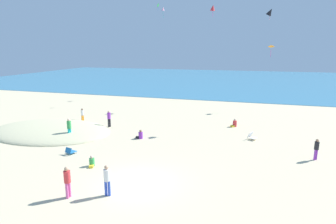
{
  "coord_description": "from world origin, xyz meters",
  "views": [
    {
      "loc": [
        5.87,
        -13.91,
        7.6
      ],
      "look_at": [
        0.0,
        5.92,
        2.92
      ],
      "focal_mm": 30.17,
      "sensor_mm": 36.0,
      "label": 1
    }
  ],
  "objects": [
    {
      "name": "kite_red",
      "position": [
        0.61,
        23.93,
        12.62
      ],
      "size": [
        0.76,
        0.69,
        1.54
      ],
      "rotation": [
        0.0,
        0.0,
        1.44
      ],
      "color": "red"
    },
    {
      "name": "ground_plane",
      "position": [
        0.0,
        10.0,
        0.0
      ],
      "size": [
        120.0,
        120.0,
        0.0
      ],
      "primitive_type": "plane",
      "color": "beige"
    },
    {
      "name": "person_3",
      "position": [
        -3.88,
        1.33,
        0.27
      ],
      "size": [
        0.48,
        0.64,
        0.72
      ],
      "rotation": [
        0.0,
        0.0,
        5.04
      ],
      "color": "green",
      "rests_on": "ground_plane"
    },
    {
      "name": "kite_pink",
      "position": [
        -8.04,
        30.41,
        13.6
      ],
      "size": [
        0.5,
        0.51,
        1.64
      ],
      "rotation": [
        0.0,
        0.0,
        3.04
      ],
      "color": "pink"
    },
    {
      "name": "person_7",
      "position": [
        -2.89,
        -2.56,
        0.99
      ],
      "size": [
        0.36,
        0.36,
        1.71
      ],
      "rotation": [
        0.0,
        0.0,
        3.07
      ],
      "color": "#D8599E",
      "rests_on": "ground_plane"
    },
    {
      "name": "kite_black",
      "position": [
        7.16,
        15.65,
        10.95
      ],
      "size": [
        0.9,
        0.76,
        1.1
      ],
      "rotation": [
        0.0,
        0.0,
        4.34
      ],
      "color": "black"
    },
    {
      "name": "beach_chair_far_left",
      "position": [
        -6.57,
        2.81,
        0.22
      ],
      "size": [
        0.73,
        0.78,
        0.52
      ],
      "rotation": [
        0.0,
        0.0,
        1.32
      ],
      "color": "#2370B2",
      "rests_on": "ground_plane"
    },
    {
      "name": "person_8",
      "position": [
        -10.97,
        11.22,
        0.84
      ],
      "size": [
        0.37,
        0.37,
        1.45
      ],
      "rotation": [
        0.0,
        0.0,
        5.94
      ],
      "color": "orange",
      "rests_on": "ground_plane"
    },
    {
      "name": "person_0",
      "position": [
        -7.34,
        10.26,
        0.95
      ],
      "size": [
        0.43,
        0.43,
        1.65
      ],
      "rotation": [
        0.0,
        0.0,
        5.87
      ],
      "color": "black",
      "rests_on": "ground_plane"
    },
    {
      "name": "kite_green",
      "position": [
        -7.3,
        25.71,
        13.45
      ],
      "size": [
        0.23,
        0.54,
        0.95
      ],
      "rotation": [
        0.0,
        0.0,
        4.24
      ],
      "color": "green"
    },
    {
      "name": "kite_orange",
      "position": [
        7.96,
        24.06,
        7.88
      ],
      "size": [
        0.73,
        0.62,
        1.52
      ],
      "rotation": [
        0.0,
        0.0,
        0.21
      ],
      "color": "orange"
    },
    {
      "name": "beach_chair_far_right",
      "position": [
        6.21,
        10.16,
        0.28
      ],
      "size": [
        0.88,
        0.85,
        0.62
      ],
      "rotation": [
        0.0,
        0.0,
        5.79
      ],
      "color": "white",
      "rests_on": "ground_plane"
    },
    {
      "name": "dune_mound",
      "position": [
        -11.87,
        7.24,
        0.0
      ],
      "size": [
        11.62,
        8.13,
        1.25
      ],
      "primitive_type": "ellipsoid",
      "color": "beige",
      "rests_on": "ground_plane"
    },
    {
      "name": "person_6",
      "position": [
        4.53,
        13.86,
        0.3
      ],
      "size": [
        0.68,
        0.7,
        0.8
      ],
      "rotation": [
        0.0,
        0.0,
        3.96
      ],
      "color": "red",
      "rests_on": "ground_plane"
    },
    {
      "name": "person_4",
      "position": [
        -3.02,
        7.69,
        0.29
      ],
      "size": [
        0.64,
        0.4,
        0.77
      ],
      "rotation": [
        0.0,
        0.0,
        3.23
      ],
      "color": "purple",
      "rests_on": "ground_plane"
    },
    {
      "name": "person_5",
      "position": [
        10.49,
        6.71,
        0.88
      ],
      "size": [
        0.43,
        0.43,
        1.52
      ],
      "rotation": [
        0.0,
        0.0,
        5.51
      ],
      "color": "purple",
      "rests_on": "ground_plane"
    },
    {
      "name": "person_1",
      "position": [
        -8.9,
        6.05,
        1.01
      ],
      "size": [
        0.39,
        0.39,
        1.75
      ],
      "rotation": [
        0.0,
        0.0,
        3.01
      ],
      "color": "#19ADB2",
      "rests_on": "ground_plane"
    },
    {
      "name": "ocean_water",
      "position": [
        0.0,
        57.32,
        0.03
      ],
      "size": [
        120.0,
        60.0,
        0.05
      ],
      "primitive_type": "cube",
      "color": "teal",
      "rests_on": "ground_plane"
    },
    {
      "name": "person_2",
      "position": [
        -1.04,
        -1.8,
        0.98
      ],
      "size": [
        0.35,
        0.35,
        1.7
      ],
      "rotation": [
        0.0,
        0.0,
        4.74
      ],
      "color": "blue",
      "rests_on": "ground_plane"
    }
  ]
}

